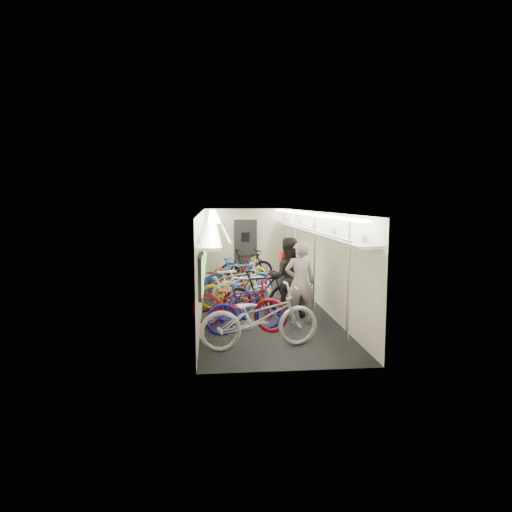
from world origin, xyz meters
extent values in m
plane|color=black|center=(0.00, 0.00, 0.00)|extent=(10.00, 10.00, 0.00)
plane|color=white|center=(0.00, 0.00, 2.40)|extent=(10.00, 10.00, 0.00)
plane|color=beige|center=(-1.50, 0.00, 1.20)|extent=(0.00, 10.00, 10.00)
plane|color=beige|center=(1.50, 0.00, 1.20)|extent=(0.00, 10.00, 10.00)
plane|color=beige|center=(0.00, 5.00, 1.20)|extent=(3.00, 0.00, 3.00)
plane|color=beige|center=(0.00, -5.00, 1.20)|extent=(3.00, 0.00, 3.00)
cube|color=black|center=(-1.46, -3.20, 1.25)|extent=(0.06, 1.10, 0.80)
cube|color=#79C958|center=(-1.42, -3.20, 1.25)|extent=(0.02, 0.96, 0.66)
cube|color=black|center=(-1.46, -1.00, 1.25)|extent=(0.06, 1.10, 0.80)
cube|color=#79C958|center=(-1.42, -1.00, 1.25)|extent=(0.02, 0.96, 0.66)
cube|color=black|center=(-1.46, 1.20, 1.25)|extent=(0.06, 1.10, 0.80)
cube|color=#79C958|center=(-1.42, 1.20, 1.25)|extent=(0.02, 0.96, 0.66)
cube|color=black|center=(-1.46, 3.40, 1.25)|extent=(0.06, 1.10, 0.80)
cube|color=#79C958|center=(-1.42, 3.40, 1.25)|extent=(0.02, 0.96, 0.66)
cube|color=yellow|center=(-1.45, -2.10, 1.30)|extent=(0.02, 0.22, 0.30)
cube|color=yellow|center=(-1.45, 0.10, 1.30)|extent=(0.02, 0.22, 0.30)
cube|color=yellow|center=(-1.45, 2.30, 1.30)|extent=(0.02, 0.22, 0.30)
cube|color=black|center=(0.00, 4.94, 1.00)|extent=(0.85, 0.08, 2.00)
cube|color=#999BA0|center=(-1.28, 0.00, 1.92)|extent=(0.40, 9.70, 0.05)
cube|color=#999BA0|center=(1.28, 0.00, 1.92)|extent=(0.40, 9.70, 0.05)
cylinder|color=silver|center=(-0.95, 0.00, 2.02)|extent=(0.04, 9.70, 0.04)
cylinder|color=silver|center=(0.95, 0.00, 2.02)|extent=(0.04, 9.70, 0.04)
cube|color=white|center=(-1.20, 0.00, 2.34)|extent=(0.18, 9.60, 0.04)
cube|color=white|center=(1.20, 0.00, 2.34)|extent=(0.18, 9.60, 0.04)
cylinder|color=silver|center=(1.25, -3.80, 1.20)|extent=(0.05, 0.05, 2.38)
cylinder|color=silver|center=(1.25, -1.00, 1.20)|extent=(0.05, 0.05, 2.38)
cylinder|color=silver|center=(1.25, 1.50, 1.20)|extent=(0.05, 0.05, 2.38)
cylinder|color=silver|center=(1.25, 4.00, 1.20)|extent=(0.05, 0.05, 2.38)
imported|color=#B2B1B6|center=(-0.39, -3.83, 0.58)|extent=(2.30, 1.13, 1.16)
imported|color=navy|center=(-0.56, -2.82, 0.52)|extent=(1.78, 0.99, 1.03)
imported|color=maroon|center=(-0.70, -2.55, 0.56)|extent=(2.25, 1.56, 1.12)
imported|color=black|center=(-0.12, -1.44, 0.54)|extent=(1.87, 0.82, 1.09)
imported|color=gold|center=(-0.65, -0.69, 0.48)|extent=(1.85, 0.66, 0.97)
imported|color=white|center=(-0.51, -0.68, 0.48)|extent=(1.64, 1.02, 0.95)
imported|color=#B5B5BA|center=(-0.68, 0.25, 0.55)|extent=(2.20, 1.28, 1.09)
imported|color=#19469B|center=(-0.54, 0.41, 0.58)|extent=(1.96, 0.67, 1.16)
imported|color=maroon|center=(-0.70, 1.51, 0.48)|extent=(1.93, 0.99, 0.96)
imported|color=black|center=(-0.15, 2.57, 0.58)|extent=(2.00, 1.22, 1.16)
imported|color=gold|center=(-0.35, 2.60, 0.47)|extent=(1.87, 1.06, 0.93)
imported|color=gray|center=(0.65, -2.24, 0.91)|extent=(0.67, 0.45, 1.82)
imported|color=black|center=(0.49, -1.59, 0.92)|extent=(0.95, 0.77, 1.85)
cube|color=red|center=(0.51, -1.14, 1.28)|extent=(0.29, 0.21, 0.38)
camera|label=1|loc=(-1.23, -11.83, 2.65)|focal=32.00mm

